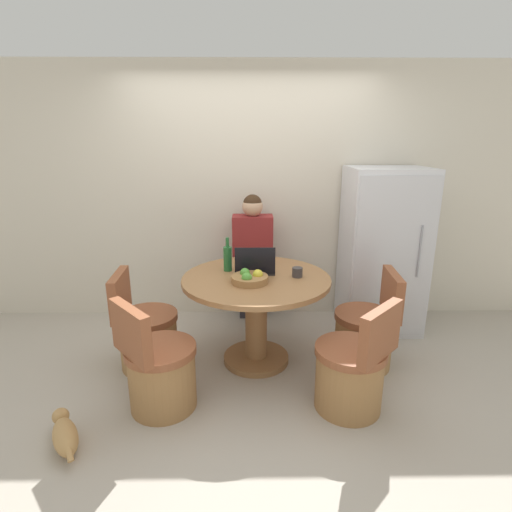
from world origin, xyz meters
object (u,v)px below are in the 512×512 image
Objects in this scene: dining_table at (256,302)px; laptop at (255,267)px; chair_right_side at (366,335)px; fruit_bowl at (250,278)px; chair_near_left_corner at (160,372)px; chair_near_right_corner at (352,373)px; bottle at (228,258)px; person_seated at (253,253)px; cat at (65,435)px; refrigerator at (382,251)px; chair_left_side at (146,336)px.

dining_table is 3.68× the size of laptop.
fruit_bowl reaches higher than chair_right_side.
chair_right_side and chair_near_left_corner have the same top height.
chair_near_right_corner is 1.36m from bottle.
cat is at bearing 57.35° from person_seated.
chair_near_left_corner is 0.62× the size of person_seated.
laptop is at bearing -155.62° from refrigerator.
dining_table is at bearing -81.68° from cat.
fruit_bowl is (-0.05, -0.13, 0.26)m from dining_table.
chair_near_left_corner is at bearing -47.09° from chair_near_right_corner.
dining_table is 4.20× the size of fruit_bowl.
person_seated is at bearing 72.03° from bottle.
refrigerator is 1.20× the size of person_seated.
chair_near_left_corner is 1.09m from bottle.
bottle is (-0.22, -0.67, 0.15)m from person_seated.
chair_right_side is at bearing -113.97° from refrigerator.
dining_table is 0.45m from bottle.
dining_table is 0.86m from person_seated.
person_seated is at bearing -110.87° from chair_near_right_corner.
fruit_bowl is at bearing -57.69° from bottle.
fruit_bowl is (-0.72, 0.51, 0.53)m from chair_near_right_corner.
person_seated is at bearing -66.35° from chair_near_left_corner.
person_seated is 0.72m from bottle.
chair_right_side is 2.85× the size of bottle.
person_seated is 4.05× the size of laptop.
dining_table is 1.47× the size of chair_right_side.
dining_table is 0.29m from fruit_bowl.
person_seated reaches higher than laptop.
chair_left_side is at bearing -175.99° from dining_table.
chair_near_right_corner is at bearing -19.80° from chair_right_side.
cat is at bearing 42.95° from laptop.
chair_left_side is at bearing 175.69° from fruit_bowl.
dining_table is 0.91× the size of person_seated.
bottle reaches higher than cat.
dining_table is 1.47× the size of chair_near_right_corner.
refrigerator is at bearing 28.39° from dining_table.
dining_table is at bearing -34.95° from bottle.
chair_near_right_corner is (-0.59, -1.32, -0.53)m from refrigerator.
fruit_bowl reaches higher than chair_near_left_corner.
bottle is (-0.23, 0.06, 0.06)m from laptop.
fruit_bowl is 1.62m from cat.
dining_table is 0.96m from chair_right_side.
bottle is (0.45, 0.78, 0.61)m from chair_near_left_corner.
bottle is 0.73× the size of cat.
chair_left_side is 1.02m from fruit_bowl.
dining_table is at bearing 91.73° from person_seated.
dining_table is 0.96m from chair_left_side.
chair_near_left_corner is at bearing -146.40° from refrigerator.
chair_near_left_corner is 2.09× the size of cat.
cat is (-1.16, -0.88, -0.72)m from fruit_bowl.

